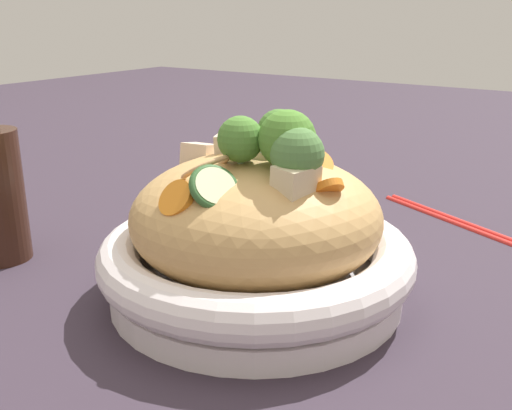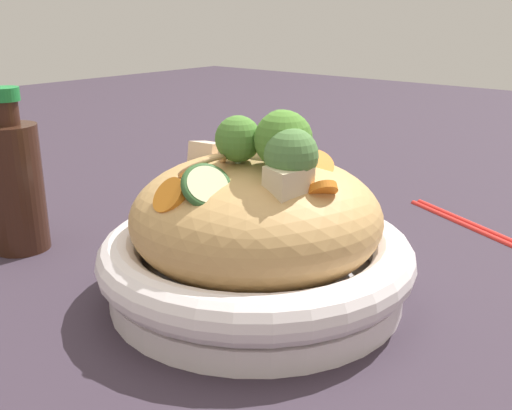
% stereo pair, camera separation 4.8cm
% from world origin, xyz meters
% --- Properties ---
extents(ground_plane, '(3.00, 3.00, 0.00)m').
position_xyz_m(ground_plane, '(0.00, 0.00, 0.00)').
color(ground_plane, '#342935').
extents(serving_bowl, '(0.26, 0.26, 0.06)m').
position_xyz_m(serving_bowl, '(0.00, 0.00, 0.03)').
color(serving_bowl, white).
rests_on(serving_bowl, ground_plane).
extents(noodle_heap, '(0.21, 0.21, 0.11)m').
position_xyz_m(noodle_heap, '(-0.00, 0.00, 0.07)').
color(noodle_heap, tan).
rests_on(noodle_heap, serving_bowl).
extents(broccoli_florets, '(0.09, 0.10, 0.06)m').
position_xyz_m(broccoli_florets, '(-0.01, -0.03, 0.14)').
color(broccoli_florets, '#94B276').
rests_on(broccoli_florets, serving_bowl).
extents(carrot_coins, '(0.14, 0.12, 0.04)m').
position_xyz_m(carrot_coins, '(-0.03, -0.02, 0.11)').
color(carrot_coins, orange).
rests_on(carrot_coins, serving_bowl).
extents(zucchini_slices, '(0.13, 0.06, 0.04)m').
position_xyz_m(zucchini_slices, '(-0.02, -0.01, 0.12)').
color(zucchini_slices, beige).
rests_on(zucchini_slices, serving_bowl).
extents(chicken_chunks, '(0.08, 0.16, 0.04)m').
position_xyz_m(chicken_chunks, '(0.00, 0.02, 0.12)').
color(chicken_chunks, beige).
rests_on(chicken_chunks, serving_bowl).
extents(soy_sauce_bottle, '(0.05, 0.05, 0.16)m').
position_xyz_m(soy_sauce_bottle, '(-0.07, 0.25, 0.07)').
color(soy_sauce_bottle, '#381E14').
rests_on(soy_sauce_bottle, ground_plane).
extents(chopsticks_pair, '(0.11, 0.21, 0.01)m').
position_xyz_m(chopsticks_pair, '(0.28, -0.09, 0.00)').
color(chopsticks_pair, red).
rests_on(chopsticks_pair, ground_plane).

